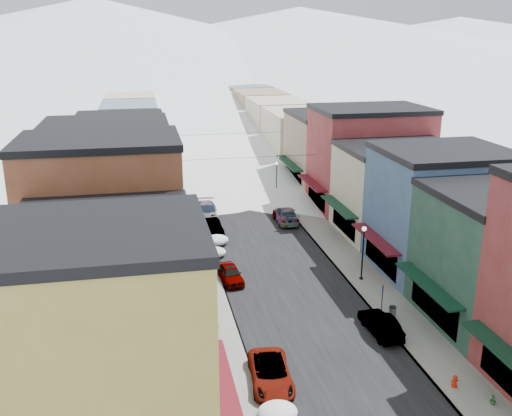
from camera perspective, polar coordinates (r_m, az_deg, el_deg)
name	(u,v)px	position (r m, az deg, el deg)	size (l,w,h in m)	color
road	(219,170)	(83.11, -3.72, 3.79)	(10.00, 160.00, 0.01)	black
sidewalk_left	(173,172)	(82.51, -8.27, 3.59)	(3.20, 160.00, 0.15)	gray
sidewalk_right	(263,168)	(84.20, 0.74, 4.05)	(3.20, 160.00, 0.15)	gray
curb_left	(184,171)	(82.60, -7.20, 3.65)	(0.10, 160.00, 0.15)	slate
curb_right	(253,168)	(83.89, -0.29, 4.00)	(0.10, 160.00, 0.15)	slate
bldg_l_yellow	(99,346)	(27.89, -15.42, -13.12)	(11.30, 8.70, 11.50)	#A9913E
bldg_l_cream	(109,287)	(35.89, -14.50, -7.65)	(11.30, 8.20, 9.50)	#B2A590
bldg_l_brick_near	(105,222)	(42.81, -14.87, -1.36)	(12.30, 8.20, 12.50)	brown
bldg_l_grayblue	(117,210)	(51.39, -13.70, -0.17)	(11.30, 9.20, 9.00)	slate
bldg_l_brick_far	(109,175)	(59.85, -14.47, 3.26)	(13.30, 9.20, 11.00)	maroon
bldg_l_tan	(122,158)	(69.65, -13.27, 4.88)	(11.30, 11.20, 10.00)	tan
bldg_r_green	(505,257)	(42.65, 23.65, -4.51)	(11.30, 9.20, 9.50)	#1E4034
bldg_r_blue	(440,211)	(49.62, 17.93, -0.26)	(11.30, 9.20, 10.50)	#37557E
bldg_r_cream	(398,190)	(57.69, 14.03, 1.74)	(12.30, 9.20, 9.00)	beige
bldg_r_brick_far	(369,158)	(65.56, 11.20, 4.92)	(13.30, 9.20, 11.50)	maroon
bldg_r_tan	(331,150)	(74.56, 7.54, 5.82)	(11.30, 11.20, 9.50)	#8C6F5C
distant_blocks	(201,119)	(104.77, -5.51, 8.83)	(34.00, 55.00, 8.00)	gray
mountain_ridge	(118,40)	(297.40, -13.65, 16.02)	(670.00, 340.00, 34.00)	silver
overhead_cables	(232,145)	(69.70, -2.40, 6.35)	(16.40, 15.04, 0.04)	black
car_white_suv	(271,373)	(34.20, 1.48, -16.21)	(2.30, 4.98, 1.38)	silver
car_silver_sedan	(231,274)	(46.58, -2.56, -6.58)	(1.60, 3.97, 1.35)	#A1A3A9
car_dark_hatch	(212,227)	(57.35, -4.39, -1.86)	(1.48, 4.25, 1.40)	black
car_silver_wagon	(207,211)	(61.90, -4.96, -0.30)	(2.25, 5.54, 1.61)	#A7AAAF
car_green_sedan	(381,324)	(39.97, 12.35, -11.27)	(1.49, 4.29, 1.41)	black
car_gray_suv	(285,216)	(60.23, 2.97, -0.81)	(1.81, 4.49, 1.53)	#989CA0
car_black_sedan	(286,215)	(60.58, 3.01, -0.68)	(2.21, 5.44, 1.58)	black
car_lane_silver	(202,163)	(84.74, -5.40, 4.51)	(1.72, 4.26, 1.45)	gray
car_lane_white	(223,149)	(93.46, -3.28, 5.87)	(2.84, 6.16, 1.71)	white
fire_hydrant	(455,382)	(35.74, 19.26, -16.06)	(0.43, 0.33, 0.74)	red
parking_sign	(382,297)	(41.99, 12.52, -8.68)	(0.07, 0.30, 2.20)	black
trash_can	(392,312)	(41.89, 13.48, -10.10)	(0.52, 0.52, 0.89)	slate
streetlamp_near	(363,246)	(46.56, 10.67, -3.78)	(0.38, 0.38, 4.54)	black
streetlamp_far	(277,174)	(69.85, 2.07, 3.43)	(0.33, 0.33, 4.03)	black
planter_far	(493,400)	(35.09, 22.61, -17.27)	(0.32, 0.32, 0.57)	#2E5D2A
snow_pile_near	(277,412)	(31.84, 2.14, -19.68)	(2.16, 2.53, 0.91)	white
snow_pile_mid	(215,252)	(51.68, -4.16, -4.42)	(2.06, 2.47, 0.87)	white
snow_pile_far	(217,240)	(54.45, -3.94, -3.20)	(2.25, 2.59, 0.95)	white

